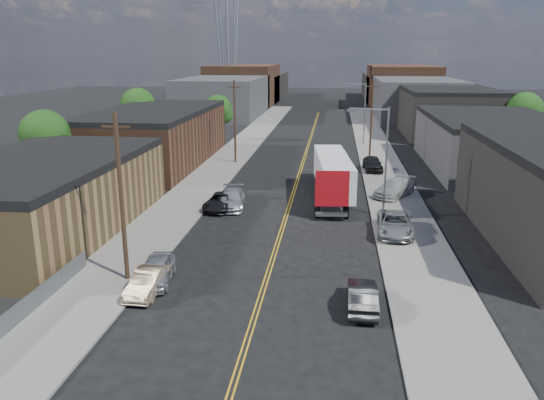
% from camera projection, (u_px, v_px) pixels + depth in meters
% --- Properties ---
extents(ground, '(260.00, 260.00, 0.00)m').
position_uv_depth(ground, '(309.00, 144.00, 78.54)').
color(ground, black).
rests_on(ground, ground).
extents(centerline, '(0.32, 120.00, 0.01)m').
position_uv_depth(centerline, '(302.00, 165.00, 64.19)').
color(centerline, gold).
rests_on(centerline, ground).
extents(sidewalk_left, '(5.00, 140.00, 0.15)m').
position_uv_depth(sidewalk_left, '(225.00, 162.00, 65.25)').
color(sidewalk_left, slate).
rests_on(sidewalk_left, ground).
extents(sidewalk_right, '(5.00, 140.00, 0.15)m').
position_uv_depth(sidewalk_right, '(382.00, 166.00, 63.09)').
color(sidewalk_right, slate).
rests_on(sidewalk_right, ground).
extents(warehouse_tan, '(12.00, 22.00, 5.60)m').
position_uv_depth(warehouse_tan, '(40.00, 196.00, 39.66)').
color(warehouse_tan, brown).
rests_on(warehouse_tan, ground).
extents(warehouse_brown, '(12.00, 26.00, 6.60)m').
position_uv_depth(warehouse_brown, '(154.00, 136.00, 64.40)').
color(warehouse_brown, '#503220').
rests_on(warehouse_brown, ground).
extents(industrial_right_b, '(14.00, 24.00, 6.10)m').
position_uv_depth(industrial_right_b, '(491.00, 142.00, 61.82)').
color(industrial_right_b, '#343436').
rests_on(industrial_right_b, ground).
extents(industrial_right_c, '(14.00, 22.00, 7.60)m').
position_uv_depth(industrial_right_c, '(448.00, 112.00, 86.49)').
color(industrial_right_c, black).
rests_on(industrial_right_c, ground).
extents(skyline_left_a, '(16.00, 30.00, 8.00)m').
position_uv_depth(skyline_left_a, '(224.00, 97.00, 113.22)').
color(skyline_left_a, '#343436').
rests_on(skyline_left_a, ground).
extents(skyline_right_a, '(16.00, 30.00, 8.00)m').
position_uv_depth(skyline_right_a, '(415.00, 99.00, 108.66)').
color(skyline_right_a, '#343436').
rests_on(skyline_right_a, ground).
extents(skyline_left_b, '(16.00, 26.00, 10.00)m').
position_uv_depth(skyline_left_b, '(244.00, 85.00, 136.86)').
color(skyline_left_b, '#503220').
rests_on(skyline_left_b, ground).
extents(skyline_right_b, '(16.00, 26.00, 10.00)m').
position_uv_depth(skyline_right_b, '(401.00, 86.00, 132.30)').
color(skyline_right_b, '#503220').
rests_on(skyline_right_b, ground).
extents(skyline_left_c, '(16.00, 40.00, 7.00)m').
position_uv_depth(skyline_left_c, '(255.00, 86.00, 156.39)').
color(skyline_left_c, black).
rests_on(skyline_left_c, ground).
extents(skyline_right_c, '(16.00, 40.00, 7.00)m').
position_uv_depth(skyline_right_c, '(393.00, 87.00, 151.84)').
color(skyline_right_c, black).
rests_on(skyline_right_c, ground).
extents(streetlight_near, '(3.39, 0.25, 9.00)m').
position_uv_depth(streetlight_near, '(381.00, 153.00, 42.76)').
color(streetlight_near, gray).
rests_on(streetlight_near, ground).
extents(streetlight_far, '(3.39, 0.25, 9.00)m').
position_uv_depth(streetlight_far, '(362.00, 109.00, 76.24)').
color(streetlight_far, gray).
rests_on(streetlight_far, ground).
extents(utility_pole_left_near, '(1.60, 0.26, 10.00)m').
position_uv_depth(utility_pole_left_near, '(121.00, 198.00, 30.27)').
color(utility_pole_left_near, black).
rests_on(utility_pole_left_near, ground).
extents(utility_pole_left_far, '(1.60, 0.26, 10.00)m').
position_uv_depth(utility_pole_left_far, '(235.00, 121.00, 63.74)').
color(utility_pole_left_far, black).
rests_on(utility_pole_left_far, ground).
extents(utility_pole_right, '(1.60, 0.26, 10.00)m').
position_uv_depth(utility_pole_right, '(371.00, 120.00, 64.75)').
color(utility_pole_right, black).
rests_on(utility_pole_right, ground).
extents(chainlink_fence, '(0.05, 16.00, 1.22)m').
position_uv_depth(chainlink_fence, '(11.00, 320.00, 25.63)').
color(chainlink_fence, slate).
rests_on(chainlink_fence, ground).
extents(tree_left_near, '(4.85, 4.76, 7.91)m').
position_uv_depth(tree_left_near, '(46.00, 138.00, 51.18)').
color(tree_left_near, black).
rests_on(tree_left_near, ground).
extents(tree_left_mid, '(5.10, 5.04, 8.37)m').
position_uv_depth(tree_left_mid, '(139.00, 109.00, 75.01)').
color(tree_left_mid, black).
rests_on(tree_left_mid, ground).
extents(tree_left_far, '(4.35, 4.20, 6.97)m').
position_uv_depth(tree_left_far, '(219.00, 111.00, 80.81)').
color(tree_left_far, black).
rests_on(tree_left_far, ground).
extents(tree_right_far, '(4.85, 4.76, 7.91)m').
position_uv_depth(tree_right_far, '(525.00, 112.00, 73.72)').
color(tree_right_far, black).
rests_on(tree_right_far, ground).
extents(semi_truck, '(3.92, 16.05, 4.14)m').
position_uv_depth(semi_truck, '(333.00, 172.00, 49.68)').
color(semi_truck, silver).
rests_on(semi_truck, ground).
extents(car_left_a, '(2.42, 4.73, 1.54)m').
position_uv_depth(car_left_a, '(156.00, 270.00, 31.24)').
color(car_left_a, silver).
rests_on(car_left_a, ground).
extents(car_left_b, '(1.55, 4.19, 1.37)m').
position_uv_depth(car_left_b, '(148.00, 282.00, 29.83)').
color(car_left_b, tan).
rests_on(car_left_b, ground).
extents(car_left_c, '(2.60, 5.10, 1.38)m').
position_uv_depth(car_left_c, '(221.00, 201.00, 45.89)').
color(car_left_c, black).
rests_on(car_left_c, ground).
extents(car_left_d, '(2.79, 5.58, 1.56)m').
position_uv_depth(car_left_d, '(232.00, 199.00, 46.38)').
color(car_left_d, silver).
rests_on(car_left_d, ground).
extents(car_right_oncoming, '(1.56, 4.38, 1.44)m').
position_uv_depth(car_right_oncoming, '(362.00, 296.00, 27.98)').
color(car_right_oncoming, black).
rests_on(car_right_oncoming, ground).
extents(car_right_lot_a, '(2.92, 5.75, 1.56)m').
position_uv_depth(car_right_lot_a, '(395.00, 224.00, 39.19)').
color(car_right_lot_a, '#A8ABAD').
rests_on(car_right_lot_a, sidewalk_right).
extents(car_right_lot_b, '(4.69, 5.83, 1.59)m').
position_uv_depth(car_right_lot_b, '(395.00, 188.00, 49.59)').
color(car_right_lot_b, '#B6B6B6').
rests_on(car_right_lot_b, sidewalk_right).
extents(car_right_lot_c, '(2.30, 4.93, 1.63)m').
position_uv_depth(car_right_lot_c, '(373.00, 164.00, 60.19)').
color(car_right_lot_c, black).
rests_on(car_right_lot_c, sidewalk_right).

